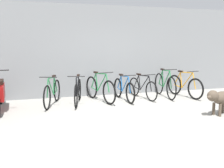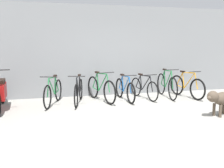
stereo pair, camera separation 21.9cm
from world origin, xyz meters
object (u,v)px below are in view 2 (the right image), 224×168
stray_dog (220,99)px  bicycle_4 (144,88)px  bicycle_2 (101,89)px  bicycle_3 (125,90)px  bicycle_5 (167,85)px  bicycle_1 (79,91)px  motorcycle (0,93)px  bicycle_6 (187,86)px  bicycle_0 (53,92)px

stray_dog → bicycle_4: bearing=-84.1°
bicycle_2 → stray_dog: size_ratio=1.62×
bicycle_3 → bicycle_5: bicycle_5 is taller
bicycle_1 → motorcycle: 2.06m
bicycle_6 → motorcycle: bearing=-99.3°
bicycle_2 → motorcycle: (-2.73, -0.25, 0.06)m
motorcycle → stray_dog: (5.10, -2.04, -0.02)m
bicycle_6 → bicycle_0: bearing=-101.0°
bicycle_5 → motorcycle: 4.89m
motorcycle → bicycle_6: bearing=87.5°
bicycle_1 → motorcycle: (-2.06, -0.10, 0.08)m
bicycle_1 → stray_dog: size_ratio=1.60×
bicycle_3 → motorcycle: size_ratio=0.81×
bicycle_1 → bicycle_6: bicycle_6 is taller
bicycle_4 → bicycle_5: size_ratio=0.90×
bicycle_0 → stray_dog: size_ratio=1.55×
bicycle_0 → bicycle_6: bicycle_6 is taller
bicycle_3 → motorcycle: 3.45m
bicycle_0 → bicycle_6: (4.13, -0.05, 0.00)m
motorcycle → bicycle_1: bearing=89.1°
bicycle_2 → motorcycle: 2.75m
bicycle_1 → bicycle_5: 2.83m
bicycle_0 → stray_dog: (3.74, -2.19, 0.07)m
motorcycle → bicycle_2: bearing=91.8°
bicycle_5 → bicycle_6: size_ratio=1.08×
bicycle_0 → motorcycle: bearing=-65.4°
bicycle_3 → bicycle_4: 0.66m
bicycle_0 → bicycle_3: bicycle_0 is taller
bicycle_0 → bicycle_5: bearing=110.6°
bicycle_0 → bicycle_5: bicycle_5 is taller
bicycle_4 → bicycle_5: 0.78m
bicycle_5 → bicycle_4: bearing=-83.4°
bicycle_4 → bicycle_6: bicycle_6 is taller
motorcycle → bicycle_3: bearing=89.2°
bicycle_5 → bicycle_0: bearing=-82.0°
bicycle_1 → bicycle_2: 0.70m
bicycle_0 → bicycle_5: (3.52, 0.14, 0.03)m
bicycle_3 → bicycle_6: size_ratio=0.99×
bicycle_4 → bicycle_6: size_ratio=0.97×
bicycle_5 → stray_dog: bearing=11.1°
bicycle_5 → bicycle_6: (0.60, -0.18, -0.03)m
bicycle_6 → motorcycle: size_ratio=0.81×
bicycle_0 → stray_dog: bicycle_0 is taller
bicycle_3 → bicycle_5: (1.43, 0.12, 0.05)m
bicycle_0 → motorcycle: 1.37m
bicycle_4 → bicycle_6: (1.38, -0.17, 0.02)m
bicycle_1 → motorcycle: size_ratio=0.85×
bicycle_3 → bicycle_4: (0.65, 0.11, -0.00)m
bicycle_1 → bicycle_6: bearing=104.6°
bicycle_4 → stray_dog: (1.00, -2.31, 0.08)m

